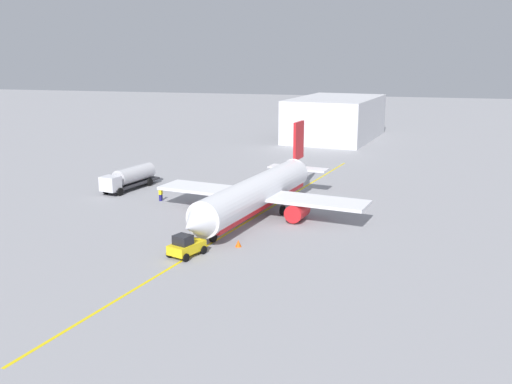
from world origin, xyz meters
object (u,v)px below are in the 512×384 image
fuel_tanker (130,177)px  pushback_tug (186,246)px  safety_cone_nose (238,243)px  airplane (258,193)px  refueling_worker (161,195)px

fuel_tanker → pushback_tug: 30.01m
safety_cone_nose → airplane: bearing=-174.8°
pushback_tug → refueling_worker: pushback_tug is taller
airplane → pushback_tug: size_ratio=8.15×
pushback_tug → safety_cone_nose: 5.68m
refueling_worker → pushback_tug: bearing=30.5°
airplane → pushback_tug: (15.45, -3.05, -1.74)m
pushback_tug → refueling_worker: (-18.89, -11.12, -0.19)m
refueling_worker → safety_cone_nose: (15.01, 15.22, -0.46)m
fuel_tanker → pushback_tug: size_ratio=2.67×
safety_cone_nose → pushback_tug: bearing=-46.5°
pushback_tug → safety_cone_nose: pushback_tug is taller
pushback_tug → refueling_worker: 21.93m
pushback_tug → refueling_worker: bearing=-149.5°
fuel_tanker → safety_cone_nose: size_ratio=15.09×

